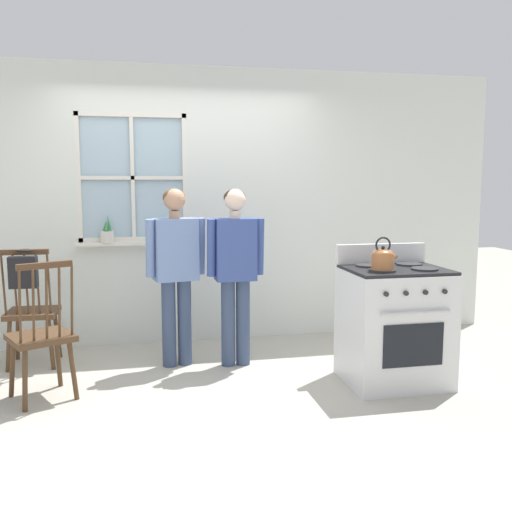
{
  "coord_description": "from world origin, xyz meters",
  "views": [
    {
      "loc": [
        -0.51,
        -4.24,
        1.6
      ],
      "look_at": [
        0.43,
        0.2,
        1.0
      ],
      "focal_mm": 40.0,
      "sensor_mm": 36.0,
      "label": 1
    }
  ],
  "objects": [
    {
      "name": "person_elderly_left",
      "position": [
        -0.18,
        0.62,
        0.91
      ],
      "size": [
        0.53,
        0.27,
        1.53
      ],
      "rotation": [
        0.0,
        0.0,
        0.18
      ],
      "color": "#384766",
      "rests_on": "ground_plane"
    },
    {
      "name": "person_teen_center",
      "position": [
        0.32,
        0.51,
        0.91
      ],
      "size": [
        0.5,
        0.22,
        1.53
      ],
      "rotation": [
        0.0,
        0.0,
        0.02
      ],
      "color": "#384766",
      "rests_on": "ground_plane"
    },
    {
      "name": "chair_near_wall",
      "position": [
        -1.2,
        0.03,
        0.47
      ],
      "size": [
        0.55,
        0.54,
        1.04
      ],
      "rotation": [
        0.0,
        0.0,
        -2.69
      ],
      "color": "#4C331E",
      "rests_on": "ground_plane"
    },
    {
      "name": "kettle",
      "position": [
        1.3,
        -0.3,
        1.02
      ],
      "size": [
        0.21,
        0.17,
        0.25
      ],
      "color": "#A86638",
      "rests_on": "stove"
    },
    {
      "name": "wall_back",
      "position": [
        0.03,
        1.4,
        1.33
      ],
      "size": [
        6.4,
        0.16,
        2.7
      ],
      "color": "silver",
      "rests_on": "ground_plane"
    },
    {
      "name": "stove",
      "position": [
        1.47,
        -0.17,
        0.47
      ],
      "size": [
        0.77,
        0.68,
        1.08
      ],
      "color": "silver",
      "rests_on": "ground_plane"
    },
    {
      "name": "chair_by_window",
      "position": [
        -1.4,
        0.87,
        0.47
      ],
      "size": [
        0.43,
        0.42,
        1.04
      ],
      "rotation": [
        0.0,
        0.0,
        3.1
      ],
      "color": "#4C331E",
      "rests_on": "ground_plane"
    },
    {
      "name": "ground_plane",
      "position": [
        0.0,
        0.0,
        0.0
      ],
      "size": [
        16.0,
        16.0,
        0.0
      ],
      "primitive_type": "plane",
      "color": "#B2AD9E"
    },
    {
      "name": "potted_plant",
      "position": [
        -0.77,
        1.31,
        1.1
      ],
      "size": [
        0.13,
        0.13,
        0.27
      ],
      "color": "beige",
      "rests_on": "wall_back"
    },
    {
      "name": "handbag",
      "position": [
        -1.41,
        0.63,
        0.87
      ],
      "size": [
        0.22,
        0.19,
        0.31
      ],
      "color": "black",
      "rests_on": "chair_by_window"
    }
  ]
}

